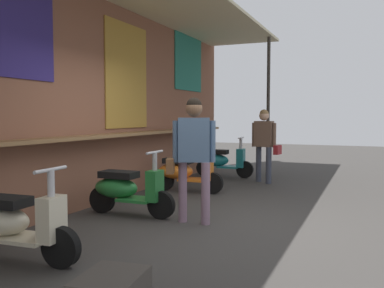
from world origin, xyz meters
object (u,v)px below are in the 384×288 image
at_px(scooter_teal, 221,161).
at_px(shopper_browsing, 193,147).
at_px(scooter_green, 126,189).
at_px(shopper_with_handbag, 265,139).
at_px(scooter_orange, 184,172).
at_px(scooter_cream, 12,223).

distance_m(scooter_teal, shopper_browsing, 4.49).
relative_size(scooter_green, shopper_with_handbag, 0.87).
bearing_deg(scooter_green, shopper_with_handbag, 72.95).
bearing_deg(scooter_teal, shopper_browsing, -79.07).
distance_m(scooter_green, scooter_orange, 2.09).
bearing_deg(shopper_browsing, scooter_orange, -174.07).
distance_m(scooter_green, shopper_browsing, 1.27).
distance_m(scooter_orange, scooter_teal, 2.20).
xyz_separation_m(scooter_orange, shopper_with_handbag, (1.74, -1.16, 0.58)).
relative_size(scooter_teal, shopper_browsing, 0.82).
xyz_separation_m(scooter_cream, shopper_with_handbag, (5.96, -1.16, 0.58)).
distance_m(scooter_cream, shopper_with_handbag, 6.10).
distance_m(scooter_green, scooter_teal, 4.28).
bearing_deg(shopper_browsing, shopper_with_handbag, 157.64).
bearing_deg(scooter_cream, scooter_green, 86.45).
bearing_deg(scooter_cream, scooter_teal, 86.45).
distance_m(scooter_green, shopper_with_handbag, 4.04).
xyz_separation_m(scooter_cream, scooter_teal, (6.42, 0.00, 0.00)).
xyz_separation_m(scooter_green, shopper_browsing, (-0.03, -1.08, 0.66)).
bearing_deg(scooter_teal, scooter_orange, -93.18).
height_order(scooter_cream, shopper_with_handbag, shopper_with_handbag).
xyz_separation_m(scooter_orange, shopper_browsing, (-2.11, -1.08, 0.66)).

